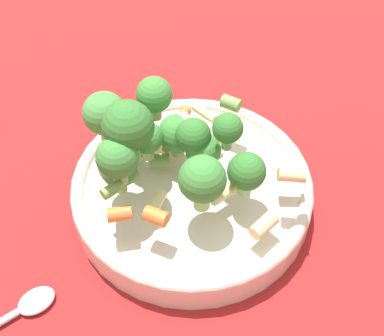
% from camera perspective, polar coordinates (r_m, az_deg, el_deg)
% --- Properties ---
extents(ground_plane, '(3.00, 3.00, 0.00)m').
position_cam_1_polar(ground_plane, '(0.58, -0.00, -3.63)').
color(ground_plane, maroon).
extents(bowl, '(0.25, 0.25, 0.04)m').
position_cam_1_polar(bowl, '(0.56, -0.00, -2.36)').
color(bowl, beige).
rests_on(bowl, ground_plane).
extents(pasta_salad, '(0.21, 0.19, 0.11)m').
position_cam_1_polar(pasta_salad, '(0.51, -3.03, 2.73)').
color(pasta_salad, '#8CB766').
rests_on(pasta_salad, bowl).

